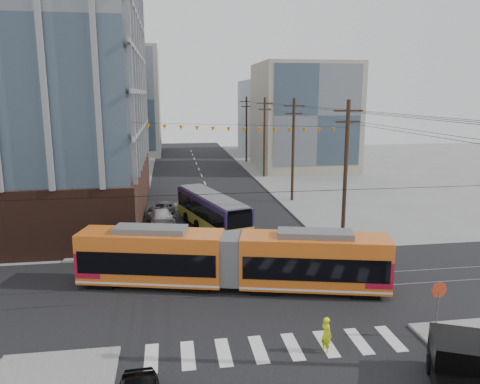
% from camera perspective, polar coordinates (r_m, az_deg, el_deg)
% --- Properties ---
extents(ground, '(160.00, 160.00, 0.00)m').
position_cam_1_polar(ground, '(25.15, 2.78, -15.07)').
color(ground, slate).
extents(bg_bldg_nw_near, '(18.00, 16.00, 18.00)m').
position_cam_1_polar(bg_bldg_nw_near, '(75.04, -18.53, 9.41)').
color(bg_bldg_nw_near, '#8C99A5').
rests_on(bg_bldg_nw_near, ground).
extents(bg_bldg_ne_near, '(14.00, 14.00, 16.00)m').
position_cam_1_polar(bg_bldg_ne_near, '(73.00, 7.74, 9.06)').
color(bg_bldg_ne_near, gray).
rests_on(bg_bldg_ne_near, ground).
extents(bg_bldg_nw_far, '(16.00, 18.00, 20.00)m').
position_cam_1_polar(bg_bldg_nw_far, '(94.44, -14.72, 10.60)').
color(bg_bldg_nw_far, gray).
rests_on(bg_bldg_nw_far, ground).
extents(bg_bldg_ne_far, '(16.00, 16.00, 14.00)m').
position_cam_1_polar(bg_bldg_ne_far, '(92.85, 5.41, 9.07)').
color(bg_bldg_ne_far, '#8C99A5').
rests_on(bg_bldg_ne_far, ground).
extents(utility_pole_far, '(0.30, 0.30, 11.00)m').
position_cam_1_polar(utility_pole_far, '(79.27, 0.78, 7.57)').
color(utility_pole_far, black).
rests_on(utility_pole_far, ground).
extents(streetcar, '(18.36, 6.90, 3.52)m').
position_cam_1_polar(streetcar, '(27.99, -1.04, -8.25)').
color(streetcar, '#D45F1B').
rests_on(streetcar, ground).
extents(city_bus, '(5.52, 11.28, 3.13)m').
position_cam_1_polar(city_bus, '(39.84, -3.46, -2.45)').
color(city_bus, '#241746').
rests_on(city_bus, ground).
extents(pickup_truck, '(4.13, 5.89, 1.89)m').
position_cam_1_polar(pickup_truck, '(20.35, 25.65, -20.26)').
color(pickup_truck, black).
rests_on(pickup_truck, ground).
extents(parked_car_silver, '(1.62, 4.30, 1.40)m').
position_cam_1_polar(parked_car_silver, '(36.92, -10.69, -5.19)').
color(parked_car_silver, '#969798').
rests_on(parked_car_silver, ground).
extents(parked_car_white, '(2.66, 5.30, 1.48)m').
position_cam_1_polar(parked_car_white, '(41.97, -9.58, -3.02)').
color(parked_car_white, silver).
rests_on(parked_car_white, ground).
extents(parked_car_grey, '(3.62, 4.77, 1.20)m').
position_cam_1_polar(parked_car_grey, '(46.12, -9.05, -1.83)').
color(parked_car_grey, slate).
rests_on(parked_car_grey, ground).
extents(pedestrian, '(0.59, 0.71, 1.67)m').
position_cam_1_polar(pedestrian, '(22.20, 10.49, -16.71)').
color(pedestrian, '#E0EF14').
rests_on(pedestrian, ground).
extents(stop_sign, '(0.81, 0.81, 2.62)m').
position_cam_1_polar(stop_sign, '(24.60, 22.89, -13.30)').
color(stop_sign, '#B63318').
rests_on(stop_sign, ground).
extents(jersey_barrier, '(1.75, 3.71, 0.72)m').
position_cam_1_polar(jersey_barrier, '(37.39, 11.87, -5.56)').
color(jersey_barrier, gray).
rests_on(jersey_barrier, ground).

